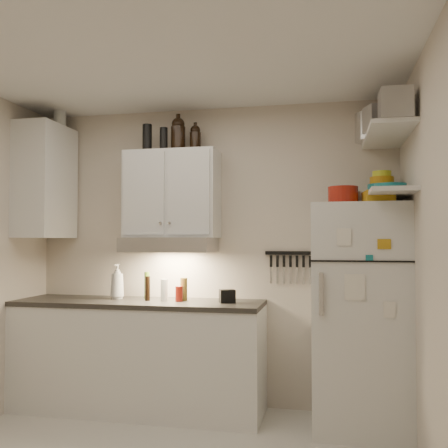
# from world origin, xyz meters

# --- Properties ---
(ceiling) EXTENTS (3.20, 3.00, 0.02)m
(ceiling) POSITION_xyz_m (0.00, 0.00, 2.61)
(ceiling) COLOR white
(ceiling) RESTS_ON ground
(back_wall) EXTENTS (3.20, 0.02, 2.60)m
(back_wall) POSITION_xyz_m (0.00, 1.51, 1.30)
(back_wall) COLOR beige
(back_wall) RESTS_ON ground
(right_wall) EXTENTS (0.02, 3.00, 2.60)m
(right_wall) POSITION_xyz_m (1.61, 0.00, 1.30)
(right_wall) COLOR beige
(right_wall) RESTS_ON ground
(base_cabinet) EXTENTS (2.10, 0.60, 0.88)m
(base_cabinet) POSITION_xyz_m (-0.55, 1.20, 0.44)
(base_cabinet) COLOR silver
(base_cabinet) RESTS_ON floor
(countertop) EXTENTS (2.10, 0.62, 0.04)m
(countertop) POSITION_xyz_m (-0.55, 1.20, 0.90)
(countertop) COLOR #2E2B27
(countertop) RESTS_ON base_cabinet
(upper_cabinet) EXTENTS (0.80, 0.33, 0.75)m
(upper_cabinet) POSITION_xyz_m (-0.30, 1.33, 1.83)
(upper_cabinet) COLOR silver
(upper_cabinet) RESTS_ON back_wall
(side_cabinet) EXTENTS (0.33, 0.55, 1.00)m
(side_cabinet) POSITION_xyz_m (-1.44, 1.20, 1.95)
(side_cabinet) COLOR silver
(side_cabinet) RESTS_ON left_wall
(range_hood) EXTENTS (0.76, 0.46, 0.12)m
(range_hood) POSITION_xyz_m (-0.30, 1.27, 1.39)
(range_hood) COLOR silver
(range_hood) RESTS_ON back_wall
(fridge) EXTENTS (0.70, 0.68, 1.70)m
(fridge) POSITION_xyz_m (1.25, 1.16, 0.85)
(fridge) COLOR silver
(fridge) RESTS_ON floor
(shelf_hi) EXTENTS (0.30, 0.95, 0.03)m
(shelf_hi) POSITION_xyz_m (1.45, 1.02, 2.20)
(shelf_hi) COLOR silver
(shelf_hi) RESTS_ON right_wall
(shelf_lo) EXTENTS (0.30, 0.95, 0.03)m
(shelf_lo) POSITION_xyz_m (1.45, 1.02, 1.76)
(shelf_lo) COLOR silver
(shelf_lo) RESTS_ON right_wall
(knife_strip) EXTENTS (0.42, 0.02, 0.03)m
(knife_strip) POSITION_xyz_m (0.70, 1.49, 1.32)
(knife_strip) COLOR black
(knife_strip) RESTS_ON back_wall
(dutch_oven) EXTENTS (0.25, 0.25, 0.13)m
(dutch_oven) POSITION_xyz_m (1.13, 1.06, 1.76)
(dutch_oven) COLOR maroon
(dutch_oven) RESTS_ON fridge
(book_stack) EXTENTS (0.22, 0.27, 0.08)m
(book_stack) POSITION_xyz_m (1.38, 0.98, 1.74)
(book_stack) COLOR #B28316
(book_stack) RESTS_ON fridge
(spice_jar) EXTENTS (0.07, 0.07, 0.10)m
(spice_jar) POSITION_xyz_m (1.27, 1.13, 1.75)
(spice_jar) COLOR silver
(spice_jar) RESTS_ON fridge
(stock_pot) EXTENTS (0.33, 0.33, 0.22)m
(stock_pot) POSITION_xyz_m (1.39, 1.32, 2.33)
(stock_pot) COLOR silver
(stock_pot) RESTS_ON shelf_hi
(tin_a) EXTENTS (0.23, 0.22, 0.19)m
(tin_a) POSITION_xyz_m (1.39, 0.98, 2.31)
(tin_a) COLOR #AAAAAD
(tin_a) RESTS_ON shelf_hi
(tin_b) EXTENTS (0.21, 0.21, 0.20)m
(tin_b) POSITION_xyz_m (1.46, 0.63, 2.32)
(tin_b) COLOR #AAAAAD
(tin_b) RESTS_ON shelf_hi
(bowl_teal) EXTENTS (0.23, 0.23, 0.09)m
(bowl_teal) POSITION_xyz_m (1.44, 1.29, 1.82)
(bowl_teal) COLOR #16727B
(bowl_teal) RESTS_ON shelf_lo
(bowl_orange) EXTENTS (0.19, 0.19, 0.06)m
(bowl_orange) POSITION_xyz_m (1.44, 1.29, 1.90)
(bowl_orange) COLOR #BA7F11
(bowl_orange) RESTS_ON bowl_teal
(bowl_yellow) EXTENTS (0.14, 0.14, 0.05)m
(bowl_yellow) POSITION_xyz_m (1.44, 1.29, 1.95)
(bowl_yellow) COLOR #C5D024
(bowl_yellow) RESTS_ON bowl_orange
(plates) EXTENTS (0.28, 0.28, 0.06)m
(plates) POSITION_xyz_m (1.46, 0.95, 1.80)
(plates) COLOR #16727B
(plates) RESTS_ON shelf_lo
(growler_a) EXTENTS (0.13, 0.13, 0.29)m
(growler_a) POSITION_xyz_m (-0.24, 1.31, 2.35)
(growler_a) COLOR black
(growler_a) RESTS_ON upper_cabinet
(growler_b) EXTENTS (0.12, 0.12, 0.23)m
(growler_b) POSITION_xyz_m (-0.10, 1.35, 2.31)
(growler_b) COLOR black
(growler_b) RESTS_ON upper_cabinet
(thermos_a) EXTENTS (0.09, 0.09, 0.20)m
(thermos_a) POSITION_xyz_m (-0.36, 1.27, 2.30)
(thermos_a) COLOR black
(thermos_a) RESTS_ON upper_cabinet
(thermos_b) EXTENTS (0.11, 0.11, 0.23)m
(thermos_b) POSITION_xyz_m (-0.51, 1.28, 2.32)
(thermos_b) COLOR black
(thermos_b) RESTS_ON upper_cabinet
(side_jar) EXTENTS (0.15, 0.15, 0.15)m
(side_jar) POSITION_xyz_m (-1.36, 1.30, 2.52)
(side_jar) COLOR silver
(side_jar) RESTS_ON side_cabinet
(soap_bottle) EXTENTS (0.13, 0.14, 0.34)m
(soap_bottle) POSITION_xyz_m (-0.78, 1.27, 1.09)
(soap_bottle) COLOR silver
(soap_bottle) RESTS_ON countertop
(pepper_mill) EXTENTS (0.07, 0.07, 0.19)m
(pepper_mill) POSITION_xyz_m (-0.17, 1.27, 1.02)
(pepper_mill) COLOR brown
(pepper_mill) RESTS_ON countertop
(oil_bottle) EXTENTS (0.05, 0.05, 0.23)m
(oil_bottle) POSITION_xyz_m (-0.52, 1.32, 1.04)
(oil_bottle) COLOR #4C6F1B
(oil_bottle) RESTS_ON countertop
(vinegar_bottle) EXTENTS (0.05, 0.05, 0.20)m
(vinegar_bottle) POSITION_xyz_m (-0.47, 1.21, 1.02)
(vinegar_bottle) COLOR black
(vinegar_bottle) RESTS_ON countertop
(clear_bottle) EXTENTS (0.06, 0.06, 0.18)m
(clear_bottle) POSITION_xyz_m (-0.33, 1.23, 1.01)
(clear_bottle) COLOR silver
(clear_bottle) RESTS_ON countertop
(red_jar) EXTENTS (0.08, 0.08, 0.13)m
(red_jar) POSITION_xyz_m (-0.20, 1.20, 0.98)
(red_jar) COLOR maroon
(red_jar) RESTS_ON countertop
(caddy) EXTENTS (0.15, 0.13, 0.11)m
(caddy) POSITION_xyz_m (0.21, 1.20, 0.97)
(caddy) COLOR black
(caddy) RESTS_ON countertop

